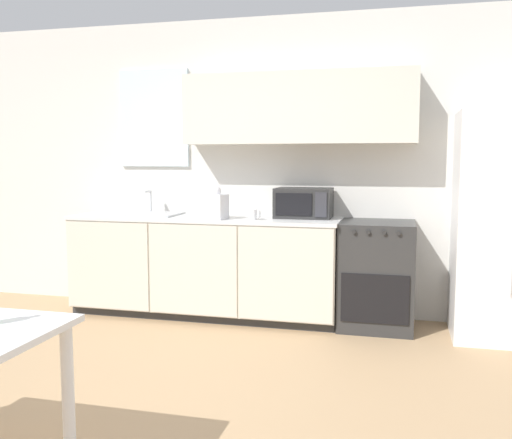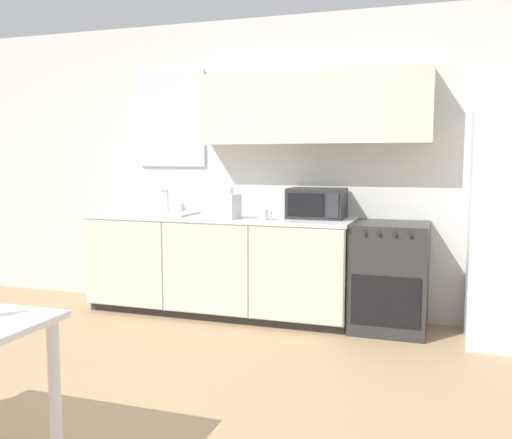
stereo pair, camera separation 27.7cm
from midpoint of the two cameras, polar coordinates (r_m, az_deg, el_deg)
ground_plane at (r=3.50m, az=-8.09°, el=-18.09°), size 12.00×12.00×0.00m
wall_back at (r=5.28m, az=3.41°, el=6.26°), size 12.00×0.38×2.70m
kitchen_counter at (r=5.21m, az=-2.26°, el=-4.59°), size 2.44×0.64×0.91m
oven_range at (r=4.91m, az=14.79°, el=-5.60°), size 0.62×0.61×0.90m
kitchen_sink at (r=5.40m, az=-8.24°, el=0.69°), size 0.68×0.43×0.22m
microwave at (r=5.00m, az=7.67°, el=1.62°), size 0.49×0.34×0.26m
coffee_mug at (r=4.83m, az=2.53°, el=0.49°), size 0.11×0.08×0.09m
grocery_bag_0 at (r=4.91m, az=-1.25°, el=1.53°), size 0.22×0.19×0.29m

